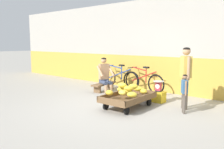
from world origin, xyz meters
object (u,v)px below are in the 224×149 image
vendor_seated (105,75)px  shopping_bag (144,100)px  banana_cart (128,98)px  low_bench (104,85)px  customer_adult (186,71)px  customer_child (184,89)px  plastic_crate (158,97)px  bicycle_near_left (119,78)px  weighing_scale (158,86)px  bicycle_far_left (143,81)px

vendor_seated → shopping_bag: bearing=-17.3°
banana_cart → shopping_bag: bearing=73.4°
low_bench → customer_adult: size_ratio=0.74×
customer_adult → customer_child: bearing=-68.7°
banana_cart → plastic_crate: banana_cart is taller
low_bench → vendor_seated: bearing=-25.4°
low_bench → customer_adult: 3.13m
vendor_seated → bicycle_near_left: (-0.04, 0.84, -0.21)m
weighing_scale → customer_adult: size_ratio=0.20×
low_bench → shopping_bag: 2.14m
plastic_crate → banana_cart: bearing=-106.4°
banana_cart → customer_adult: customer_adult is taller
banana_cart → plastic_crate: (0.30, 1.00, -0.09)m
bicycle_near_left → customer_child: customer_child is taller
vendor_seated → customer_child: bearing=-12.0°
banana_cart → low_bench: size_ratio=1.29×
weighing_scale → shopping_bag: bearing=-106.4°
plastic_crate → weighing_scale: bearing=-90.0°
banana_cart → low_bench: banana_cart is taller
banana_cart → bicycle_near_left: 2.69m
low_bench → vendor_seated: vendor_seated is taller
customer_child → bicycle_far_left: bearing=144.7°
customer_adult → shopping_bag: 1.33m
banana_cart → bicycle_near_left: (-1.84, 1.95, 0.11)m
weighing_scale → plastic_crate: bearing=90.0°
banana_cart → customer_adult: size_ratio=0.95×
bicycle_far_left → vendor_seated: bearing=-142.1°
plastic_crate → bicycle_far_left: bearing=139.7°
vendor_seated → customer_adult: size_ratio=0.75×
bicycle_far_left → customer_adult: size_ratio=1.08×
plastic_crate → shopping_bag: (-0.14, -0.49, -0.03)m
vendor_seated → weighing_scale: bearing=-3.2°
vendor_seated → customer_adult: bearing=-5.9°
plastic_crate → vendor_seated: bearing=176.9°
banana_cart → shopping_bag: size_ratio=6.07×
plastic_crate → customer_child: (0.98, -0.54, 0.42)m
banana_cart → shopping_bag: (0.15, 0.51, -0.12)m
low_bench → customer_adult: bearing=-6.5°
low_bench → weighing_scale: weighing_scale is taller
vendor_seated → bicycle_near_left: size_ratio=0.69×
bicycle_far_left → customer_child: 2.53m
bicycle_near_left → banana_cart: bearing=-46.6°
plastic_crate → bicycle_near_left: bicycle_near_left is taller
low_bench → bicycle_near_left: size_ratio=0.68×
low_bench → bicycle_far_left: bicycle_far_left is taller
banana_cart → vendor_seated: 2.15m
banana_cart → shopping_bag: banana_cart is taller
bicycle_near_left → shopping_bag: bicycle_near_left is taller
plastic_crate → customer_adult: size_ratio=0.24×
bicycle_far_left → customer_adult: bearing=-29.9°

